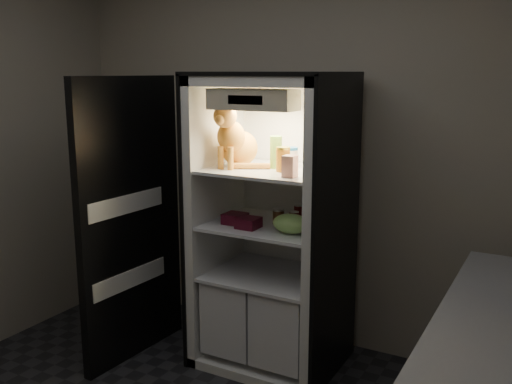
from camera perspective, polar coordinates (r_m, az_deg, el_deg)
room_shell at (r=2.38m, az=-13.54°, el=5.49°), size 3.60×3.60×3.60m
refrigerator at (r=3.67m, az=1.79°, el=-5.19°), size 0.90×0.72×1.88m
fridge_door at (r=3.80m, az=-12.44°, el=-2.98°), size 0.11×0.87×1.85m
tabby_cat at (r=3.56m, az=-2.08°, el=5.11°), size 0.36×0.41×0.43m
parmesan_shaker at (r=3.51m, az=2.00°, el=4.01°), size 0.08×0.08×0.20m
mayo_tub at (r=3.57m, az=3.51°, el=3.51°), size 0.09×0.09×0.12m
salsa_jar at (r=3.39m, az=2.72°, el=3.29°), size 0.08×0.08×0.15m
pepper_jar at (r=3.46m, az=6.94°, el=3.95°), size 0.13×0.13×0.22m
cream_carton at (r=3.22m, az=3.40°, el=2.58°), size 0.07×0.07×0.12m
soda_can_a at (r=3.59m, az=4.30°, el=-2.22°), size 0.06×0.06×0.12m
soda_can_b at (r=3.46m, az=5.60°, el=-2.66°), size 0.07×0.07×0.13m
soda_can_c at (r=3.44m, az=3.81°, el=-2.86°), size 0.06×0.06×0.11m
condiment_jar at (r=3.56m, az=2.24°, el=-2.47°), size 0.07×0.07×0.10m
grape_bag at (r=3.36m, az=3.55°, el=-3.18°), size 0.23×0.17×0.11m
berry_box_left at (r=3.57m, az=-2.11°, el=-2.66°), size 0.13×0.13×0.07m
berry_box_right at (r=3.47m, az=-0.77°, el=-3.10°), size 0.13×0.13×0.06m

